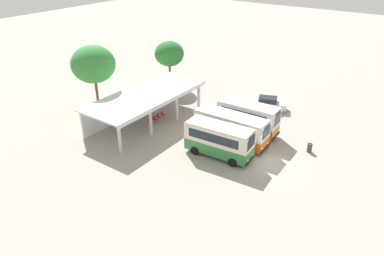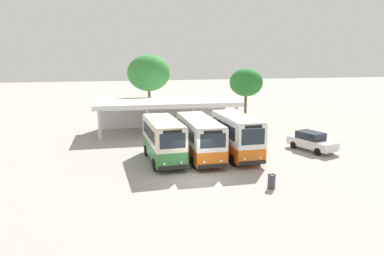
{
  "view_description": "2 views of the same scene",
  "coord_description": "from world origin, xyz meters",
  "px_view_note": "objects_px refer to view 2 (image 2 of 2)",
  "views": [
    {
      "loc": [
        -27.87,
        -10.73,
        18.89
      ],
      "look_at": [
        -1.97,
        7.67,
        2.27
      ],
      "focal_mm": 33.56,
      "sensor_mm": 36.0,
      "label": 1
    },
    {
      "loc": [
        -5.06,
        -22.56,
        8.34
      ],
      "look_at": [
        0.99,
        6.65,
        2.15
      ],
      "focal_mm": 34.0,
      "sensor_mm": 36.0,
      "label": 2
    }
  ],
  "objects_px": {
    "waiting_chair_second_from_end": "(168,129)",
    "waiting_chair_end_by_column": "(161,129)",
    "city_bus_middle_cream": "(237,135)",
    "waiting_chair_middle_seat": "(175,128)",
    "city_bus_second_in_row": "(200,137)",
    "city_bus_nearest_orange": "(163,139)",
    "waiting_chair_fourth_seat": "(182,128)",
    "parked_car_flank": "(312,141)",
    "litter_bin_apron": "(271,181)"
  },
  "relations": [
    {
      "from": "waiting_chair_second_from_end",
      "to": "waiting_chair_end_by_column",
      "type": "bearing_deg",
      "value": -178.77
    },
    {
      "from": "waiting_chair_end_by_column",
      "to": "city_bus_middle_cream",
      "type": "bearing_deg",
      "value": -63.58
    },
    {
      "from": "waiting_chair_second_from_end",
      "to": "waiting_chair_middle_seat",
      "type": "xyz_separation_m",
      "value": [
        0.75,
        0.05,
        0.0
      ]
    },
    {
      "from": "city_bus_second_in_row",
      "to": "city_bus_nearest_orange",
      "type": "bearing_deg",
      "value": -172.86
    },
    {
      "from": "waiting_chair_fourth_seat",
      "to": "waiting_chair_second_from_end",
      "type": "bearing_deg",
      "value": -179.01
    },
    {
      "from": "waiting_chair_end_by_column",
      "to": "city_bus_nearest_orange",
      "type": "bearing_deg",
      "value": -95.9
    },
    {
      "from": "city_bus_second_in_row",
      "to": "city_bus_middle_cream",
      "type": "relative_size",
      "value": 1.17
    },
    {
      "from": "city_bus_second_in_row",
      "to": "waiting_chair_fourth_seat",
      "type": "distance_m",
      "value": 9.58
    },
    {
      "from": "parked_car_flank",
      "to": "waiting_chair_end_by_column",
      "type": "height_order",
      "value": "parked_car_flank"
    },
    {
      "from": "waiting_chair_fourth_seat",
      "to": "litter_bin_apron",
      "type": "height_order",
      "value": "litter_bin_apron"
    },
    {
      "from": "city_bus_middle_cream",
      "to": "waiting_chair_end_by_column",
      "type": "relative_size",
      "value": 7.9
    },
    {
      "from": "city_bus_nearest_orange",
      "to": "waiting_chair_end_by_column",
      "type": "distance_m",
      "value": 9.96
    },
    {
      "from": "city_bus_nearest_orange",
      "to": "city_bus_second_in_row",
      "type": "xyz_separation_m",
      "value": [
        2.96,
        0.37,
        -0.05
      ]
    },
    {
      "from": "waiting_chair_middle_seat",
      "to": "waiting_chair_fourth_seat",
      "type": "relative_size",
      "value": 1.0
    },
    {
      "from": "litter_bin_apron",
      "to": "waiting_chair_second_from_end",
      "type": "bearing_deg",
      "value": 103.7
    },
    {
      "from": "city_bus_second_in_row",
      "to": "waiting_chair_middle_seat",
      "type": "xyz_separation_m",
      "value": [
        -0.45,
        9.52,
        -1.26
      ]
    },
    {
      "from": "litter_bin_apron",
      "to": "parked_car_flank",
      "type": "bearing_deg",
      "value": 47.37
    },
    {
      "from": "city_bus_nearest_orange",
      "to": "city_bus_middle_cream",
      "type": "distance_m",
      "value": 5.91
    },
    {
      "from": "city_bus_nearest_orange",
      "to": "parked_car_flank",
      "type": "height_order",
      "value": "city_bus_nearest_orange"
    },
    {
      "from": "city_bus_second_in_row",
      "to": "litter_bin_apron",
      "type": "xyz_separation_m",
      "value": [
        2.93,
        -7.45,
        -1.32
      ]
    },
    {
      "from": "city_bus_middle_cream",
      "to": "waiting_chair_end_by_column",
      "type": "distance_m",
      "value": 11.09
    },
    {
      "from": "city_bus_second_in_row",
      "to": "waiting_chair_fourth_seat",
      "type": "bearing_deg",
      "value": 88.19
    },
    {
      "from": "waiting_chair_end_by_column",
      "to": "waiting_chair_second_from_end",
      "type": "distance_m",
      "value": 0.75
    },
    {
      "from": "city_bus_middle_cream",
      "to": "litter_bin_apron",
      "type": "xyz_separation_m",
      "value": [
        -0.03,
        -7.04,
        -1.43
      ]
    },
    {
      "from": "parked_car_flank",
      "to": "waiting_chair_end_by_column",
      "type": "relative_size",
      "value": 5.35
    },
    {
      "from": "city_bus_second_in_row",
      "to": "parked_car_flank",
      "type": "xyz_separation_m",
      "value": [
        10.05,
        0.29,
        -0.95
      ]
    },
    {
      "from": "waiting_chair_fourth_seat",
      "to": "waiting_chair_middle_seat",
      "type": "bearing_deg",
      "value": 178.14
    },
    {
      "from": "parked_car_flank",
      "to": "litter_bin_apron",
      "type": "distance_m",
      "value": 10.53
    },
    {
      "from": "city_bus_middle_cream",
      "to": "parked_car_flank",
      "type": "height_order",
      "value": "city_bus_middle_cream"
    },
    {
      "from": "waiting_chair_end_by_column",
      "to": "city_bus_second_in_row",
      "type": "bearing_deg",
      "value": -78.39
    },
    {
      "from": "city_bus_second_in_row",
      "to": "waiting_chair_second_from_end",
      "type": "height_order",
      "value": "city_bus_second_in_row"
    },
    {
      "from": "waiting_chair_end_by_column",
      "to": "litter_bin_apron",
      "type": "distance_m",
      "value": 17.59
    },
    {
      "from": "waiting_chair_fourth_seat",
      "to": "parked_car_flank",
      "type": "bearing_deg",
      "value": -43.35
    },
    {
      "from": "city_bus_second_in_row",
      "to": "parked_car_flank",
      "type": "bearing_deg",
      "value": 1.64
    },
    {
      "from": "waiting_chair_middle_seat",
      "to": "waiting_chair_second_from_end",
      "type": "bearing_deg",
      "value": -176.16
    },
    {
      "from": "parked_car_flank",
      "to": "waiting_chair_second_from_end",
      "type": "height_order",
      "value": "parked_car_flank"
    },
    {
      "from": "waiting_chair_middle_seat",
      "to": "waiting_chair_fourth_seat",
      "type": "height_order",
      "value": "same"
    },
    {
      "from": "parked_car_flank",
      "to": "waiting_chair_middle_seat",
      "type": "distance_m",
      "value": 13.98
    },
    {
      "from": "city_bus_nearest_orange",
      "to": "city_bus_middle_cream",
      "type": "height_order",
      "value": "city_bus_middle_cream"
    },
    {
      "from": "waiting_chair_second_from_end",
      "to": "waiting_chair_middle_seat",
      "type": "relative_size",
      "value": 1.0
    },
    {
      "from": "waiting_chair_end_by_column",
      "to": "litter_bin_apron",
      "type": "xyz_separation_m",
      "value": [
        4.87,
        -16.9,
        -0.07
      ]
    },
    {
      "from": "city_bus_nearest_orange",
      "to": "waiting_chair_second_from_end",
      "type": "bearing_deg",
      "value": 79.84
    },
    {
      "from": "parked_car_flank",
      "to": "waiting_chair_middle_seat",
      "type": "height_order",
      "value": "parked_car_flank"
    },
    {
      "from": "parked_car_flank",
      "to": "waiting_chair_second_from_end",
      "type": "relative_size",
      "value": 5.35
    },
    {
      "from": "city_bus_middle_cream",
      "to": "litter_bin_apron",
      "type": "height_order",
      "value": "city_bus_middle_cream"
    },
    {
      "from": "waiting_chair_end_by_column",
      "to": "waiting_chair_middle_seat",
      "type": "xyz_separation_m",
      "value": [
        1.49,
        0.07,
        0.0
      ]
    },
    {
      "from": "parked_car_flank",
      "to": "waiting_chair_second_from_end",
      "type": "distance_m",
      "value": 14.52
    },
    {
      "from": "city_bus_second_in_row",
      "to": "city_bus_middle_cream",
      "type": "height_order",
      "value": "city_bus_middle_cream"
    },
    {
      "from": "litter_bin_apron",
      "to": "waiting_chair_end_by_column",
      "type": "bearing_deg",
      "value": 106.07
    },
    {
      "from": "city_bus_middle_cream",
      "to": "waiting_chair_middle_seat",
      "type": "bearing_deg",
      "value": 108.93
    }
  ]
}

